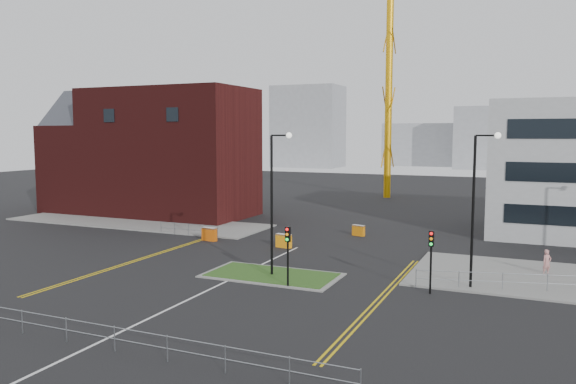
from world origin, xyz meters
The scene contains 23 objects.
ground centered at (0.00, 0.00, 0.00)m, with size 200.00×200.00×0.00m, color black.
pavement_left centered at (-20.00, 22.00, 0.06)m, with size 28.00×8.00×0.12m, color slate.
island_kerb centered at (2.00, 8.00, 0.04)m, with size 8.60×4.60×0.08m, color slate.
grass_island centered at (2.00, 8.00, 0.06)m, with size 8.00×4.00×0.12m, color #1F4617.
brick_building centered at (-22.97, 28.00, 6.85)m, with size 24.20×10.07×14.24m.
streetlamp_island centered at (2.22, 8.00, 5.41)m, with size 1.46×0.36×9.18m.
streetlamp_right_near centered at (14.22, 10.00, 5.41)m, with size 1.46×0.36×9.18m.
traffic_light_island centered at (4.00, 5.98, 2.57)m, with size 0.28×0.33×3.65m.
traffic_light_right centered at (12.00, 7.98, 2.57)m, with size 0.28×0.33×3.65m.
railing_front centered at (0.00, -6.00, 0.78)m, with size 24.05×0.05×1.10m.
railing_left centered at (-11.00, 18.00, 0.74)m, with size 6.05×0.05×1.10m.
centre_line centered at (0.00, 2.00, 0.01)m, with size 0.15×30.00×0.01m, color silver.
yellow_left_a centered at (-9.00, 10.00, 0.01)m, with size 0.12×24.00×0.01m, color gold.
yellow_left_b centered at (-8.70, 10.00, 0.01)m, with size 0.12×24.00×0.01m, color gold.
yellow_right_a centered at (9.50, 6.00, 0.01)m, with size 0.12×20.00×0.01m, color gold.
yellow_right_b centered at (9.80, 6.00, 0.01)m, with size 0.12×20.00×0.01m, color gold.
skyline_a centered at (-40.00, 120.00, 11.00)m, with size 18.00×12.00×22.00m, color gray.
skyline_b centered at (10.00, 130.00, 8.00)m, with size 24.00×12.00×16.00m, color gray.
skyline_d centered at (-8.00, 140.00, 6.00)m, with size 30.00×12.00×12.00m, color gray.
pedestrian centered at (18.16, 15.25, 0.84)m, with size 0.62×0.40×1.69m, color tan.
barrier_left centered at (-8.00, 16.64, 0.62)m, with size 1.39×0.60×1.14m.
barrier_mid centered at (3.00, 24.00, 0.53)m, with size 1.21×0.71×0.97m.
barrier_right centered at (-1.00, 16.55, 0.59)m, with size 1.36×0.65×1.10m.
Camera 1 is at (17.12, -23.88, 9.10)m, focal length 35.00 mm.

